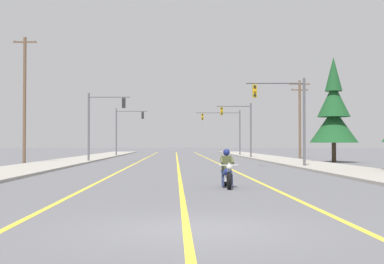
% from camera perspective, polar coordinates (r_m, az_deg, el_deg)
% --- Properties ---
extents(ground_plane, '(400.00, 400.00, 0.00)m').
position_cam_1_polar(ground_plane, '(10.98, 0.36, -9.91)').
color(ground_plane, '#5B5B60').
extents(lane_stripe_center, '(0.16, 100.00, 0.01)m').
position_cam_1_polar(lane_stripe_center, '(55.87, -1.52, -2.89)').
color(lane_stripe_center, yellow).
rests_on(lane_stripe_center, ground).
extents(lane_stripe_left, '(0.16, 100.00, 0.01)m').
position_cam_1_polar(lane_stripe_left, '(55.96, -5.13, -2.88)').
color(lane_stripe_left, yellow).
rests_on(lane_stripe_left, ground).
extents(lane_stripe_right, '(0.16, 100.00, 0.01)m').
position_cam_1_polar(lane_stripe_right, '(55.98, 1.95, -2.89)').
color(lane_stripe_right, yellow).
rests_on(lane_stripe_right, ground).
extents(sidewalk_kerb_right, '(4.40, 110.00, 0.14)m').
position_cam_1_polar(sidewalk_kerb_right, '(51.89, 9.69, -2.93)').
color(sidewalk_kerb_right, '#9E998E').
rests_on(sidewalk_kerb_right, ground).
extents(sidewalk_kerb_left, '(4.40, 110.00, 0.14)m').
position_cam_1_polar(sidewalk_kerb_left, '(51.74, -12.31, -2.93)').
color(sidewalk_kerb_left, '#9E998E').
rests_on(sidewalk_kerb_left, ground).
extents(motorcycle_with_rider, '(0.70, 2.19, 1.46)m').
position_cam_1_polar(motorcycle_with_rider, '(20.96, 3.61, -4.13)').
color(motorcycle_with_rider, black).
rests_on(motorcycle_with_rider, ground).
extents(traffic_signal_near_right, '(4.11, 0.37, 6.20)m').
position_cam_1_polar(traffic_signal_near_right, '(38.99, 9.78, 2.34)').
color(traffic_signal_near_right, '#56565B').
rests_on(traffic_signal_near_right, ground).
extents(traffic_signal_near_left, '(3.79, 0.37, 6.20)m').
position_cam_1_polar(traffic_signal_near_left, '(50.52, -9.39, 1.51)').
color(traffic_signal_near_left, '#56565B').
rests_on(traffic_signal_near_left, ground).
extents(traffic_signal_mid_right, '(3.95, 0.37, 6.20)m').
position_cam_1_polar(traffic_signal_mid_right, '(62.48, 5.06, 1.00)').
color(traffic_signal_mid_right, '#56565B').
rests_on(traffic_signal_mid_right, ground).
extents(traffic_signal_mid_left, '(4.11, 0.37, 6.20)m').
position_cam_1_polar(traffic_signal_mid_left, '(72.18, -6.88, 0.72)').
color(traffic_signal_mid_left, '#56565B').
rests_on(traffic_signal_mid_left, ground).
extents(traffic_signal_far_right, '(6.08, 0.37, 6.20)m').
position_cam_1_polar(traffic_signal_far_right, '(75.57, 3.58, 0.72)').
color(traffic_signal_far_right, '#56565B').
rests_on(traffic_signal_far_right, ground).
extents(utility_pole_left_near, '(1.93, 0.26, 10.40)m').
position_cam_1_polar(utility_pole_left_near, '(47.60, -16.80, 3.36)').
color(utility_pole_left_near, brown).
rests_on(utility_pole_left_near, ground).
extents(utility_pole_right_far, '(2.30, 0.26, 8.68)m').
position_cam_1_polar(utility_pole_right_far, '(62.87, 10.99, 1.60)').
color(utility_pole_right_far, brown).
rests_on(utility_pole_right_far, ground).
extents(conifer_tree_right_verge_far, '(4.25, 4.25, 9.36)m').
position_cam_1_polar(conifer_tree_right_verge_far, '(50.81, 14.33, 1.81)').
color(conifer_tree_right_verge_far, '#423023').
rests_on(conifer_tree_right_verge_far, ground).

